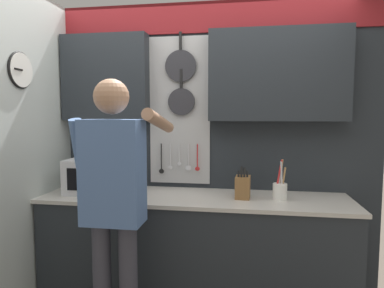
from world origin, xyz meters
TOP-DOWN VIEW (x-y plane):
  - base_cabinet_counter at (0.00, -0.00)m, footprint 2.43×0.64m
  - back_wall_unit at (0.02, 0.28)m, footprint 3.00×0.20m
  - side_wall at (-1.23, -0.40)m, footprint 0.07×1.60m
  - microwave at (-0.79, -0.01)m, footprint 0.51×0.36m
  - knife_block at (0.38, -0.01)m, footprint 0.12×0.16m
  - utensil_crock at (0.66, -0.00)m, footprint 0.11×0.11m
  - person at (-0.43, -0.59)m, footprint 0.54×0.70m

SIDE VIEW (x-z plane):
  - base_cabinet_counter at x=0.00m, z-range 0.00..0.93m
  - utensil_crock at x=0.66m, z-range 0.86..1.17m
  - knife_block at x=0.38m, z-range 0.90..1.15m
  - microwave at x=-0.79m, z-range 0.94..1.22m
  - person at x=-0.43m, z-range 0.18..1.99m
  - side_wall at x=-1.23m, z-range 0.01..2.53m
  - back_wall_unit at x=0.02m, z-range 0.29..2.82m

